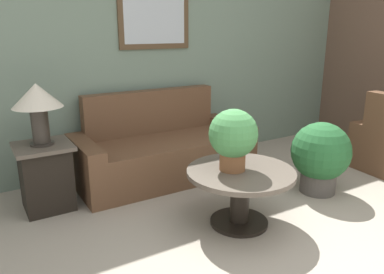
{
  "coord_description": "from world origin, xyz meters",
  "views": [
    {
      "loc": [
        -2.06,
        -1.19,
        1.61
      ],
      "look_at": [
        -0.25,
        1.8,
        0.6
      ],
      "focal_mm": 35.0,
      "sensor_mm": 36.0,
      "label": 1
    }
  ],
  "objects_px": {
    "potted_plant_on_table": "(233,136)",
    "table_lamp": "(37,101)",
    "coffee_table": "(240,185)",
    "potted_plant_floor": "(320,155)",
    "couch_main": "(163,151)",
    "side_table": "(46,176)"
  },
  "relations": [
    {
      "from": "coffee_table",
      "to": "potted_plant_on_table",
      "type": "bearing_deg",
      "value": 141.96
    },
    {
      "from": "table_lamp",
      "to": "potted_plant_floor",
      "type": "distance_m",
      "value": 2.72
    },
    {
      "from": "couch_main",
      "to": "coffee_table",
      "type": "relative_size",
      "value": 2.15
    },
    {
      "from": "couch_main",
      "to": "table_lamp",
      "type": "distance_m",
      "value": 1.47
    },
    {
      "from": "table_lamp",
      "to": "potted_plant_on_table",
      "type": "height_order",
      "value": "table_lamp"
    },
    {
      "from": "couch_main",
      "to": "potted_plant_floor",
      "type": "bearing_deg",
      "value": -46.06
    },
    {
      "from": "couch_main",
      "to": "potted_plant_on_table",
      "type": "height_order",
      "value": "potted_plant_on_table"
    },
    {
      "from": "couch_main",
      "to": "potted_plant_floor",
      "type": "relative_size",
      "value": 2.66
    },
    {
      "from": "couch_main",
      "to": "side_table",
      "type": "distance_m",
      "value": 1.28
    },
    {
      "from": "couch_main",
      "to": "potted_plant_on_table",
      "type": "xyz_separation_m",
      "value": [
        0.01,
        -1.26,
        0.48
      ]
    },
    {
      "from": "coffee_table",
      "to": "potted_plant_floor",
      "type": "bearing_deg",
      "value": 5.46
    },
    {
      "from": "couch_main",
      "to": "coffee_table",
      "type": "bearing_deg",
      "value": -87.24
    },
    {
      "from": "table_lamp",
      "to": "potted_plant_floor",
      "type": "height_order",
      "value": "table_lamp"
    },
    {
      "from": "couch_main",
      "to": "coffee_table",
      "type": "xyz_separation_m",
      "value": [
        0.06,
        -1.31,
        0.06
      ]
    },
    {
      "from": "couch_main",
      "to": "table_lamp",
      "type": "height_order",
      "value": "table_lamp"
    },
    {
      "from": "coffee_table",
      "to": "potted_plant_floor",
      "type": "relative_size",
      "value": 1.24
    },
    {
      "from": "potted_plant_on_table",
      "to": "side_table",
      "type": "bearing_deg",
      "value": 138.87
    },
    {
      "from": "potted_plant_on_table",
      "to": "potted_plant_floor",
      "type": "distance_m",
      "value": 1.22
    },
    {
      "from": "couch_main",
      "to": "side_table",
      "type": "relative_size",
      "value": 3.14
    },
    {
      "from": "coffee_table",
      "to": "potted_plant_floor",
      "type": "height_order",
      "value": "potted_plant_floor"
    },
    {
      "from": "coffee_table",
      "to": "table_lamp",
      "type": "distance_m",
      "value": 1.89
    },
    {
      "from": "potted_plant_on_table",
      "to": "table_lamp",
      "type": "bearing_deg",
      "value": 138.87
    }
  ]
}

